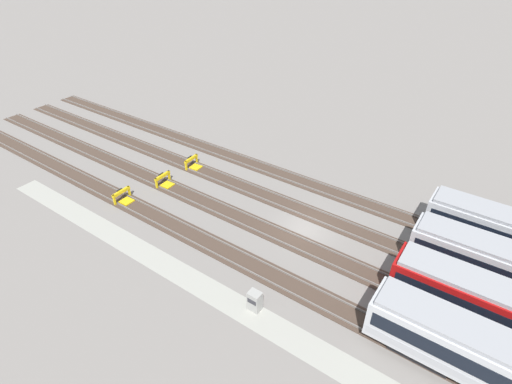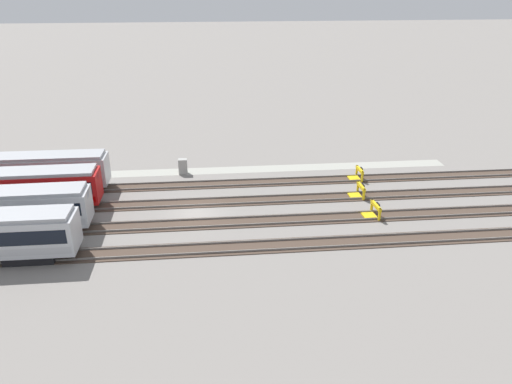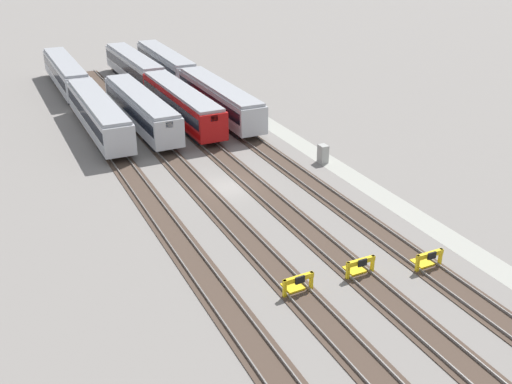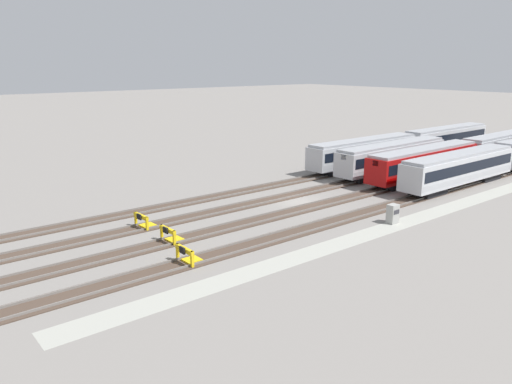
# 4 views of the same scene
# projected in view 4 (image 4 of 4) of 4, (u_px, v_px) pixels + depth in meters

# --- Properties ---
(ground_plane) EXTENTS (400.00, 400.00, 0.00)m
(ground_plane) POSITION_uv_depth(u_px,v_px,m) (299.00, 201.00, 47.95)
(ground_plane) COLOR gray
(service_walkway) EXTENTS (54.00, 2.00, 0.01)m
(service_walkway) POSITION_uv_depth(u_px,v_px,m) (387.00, 228.00, 40.20)
(service_walkway) COLOR #9E9E93
(service_walkway) RESTS_ON ground
(rail_track_nearest) EXTENTS (90.00, 2.24, 0.21)m
(rail_track_nearest) POSITION_uv_depth(u_px,v_px,m) (350.00, 216.00, 43.10)
(rail_track_nearest) COLOR #47382D
(rail_track_nearest) RESTS_ON ground
(rail_track_near_inner) EXTENTS (90.00, 2.24, 0.21)m
(rail_track_near_inner) POSITION_uv_depth(u_px,v_px,m) (315.00, 206.00, 46.33)
(rail_track_near_inner) COLOR #47382D
(rail_track_near_inner) RESTS_ON ground
(rail_track_middle) EXTENTS (90.00, 2.24, 0.21)m
(rail_track_middle) POSITION_uv_depth(u_px,v_px,m) (284.00, 197.00, 49.55)
(rail_track_middle) COLOR #47382D
(rail_track_middle) RESTS_ON ground
(rail_track_far_inner) EXTENTS (90.00, 2.24, 0.21)m
(rail_track_far_inner) POSITION_uv_depth(u_px,v_px,m) (257.00, 188.00, 52.78)
(rail_track_far_inner) COLOR #47382D
(rail_track_far_inner) RESTS_ON ground
(subway_car_front_row_leftmost) EXTENTS (18.06, 3.22, 3.70)m
(subway_car_front_row_leftmost) POSITION_uv_depth(u_px,v_px,m) (503.00, 146.00, 67.75)
(subway_car_front_row_leftmost) COLOR #B7BABF
(subway_car_front_row_leftmost) RESTS_ON ground
(subway_car_front_row_centre) EXTENTS (18.00, 2.87, 3.70)m
(subway_car_front_row_centre) POSITION_uv_depth(u_px,v_px,m) (364.00, 152.00, 62.87)
(subway_car_front_row_centre) COLOR #B7BABF
(subway_car_front_row_centre) RESTS_ON ground
(subway_car_front_row_right_inner) EXTENTS (18.05, 3.16, 3.70)m
(subway_car_front_row_right_inner) POSITION_uv_depth(u_px,v_px,m) (392.00, 157.00, 59.63)
(subway_car_front_row_right_inner) COLOR #B7BABF
(subway_car_front_row_right_inner) RESTS_ON ground
(subway_car_front_row_rightmost) EXTENTS (18.01, 2.89, 3.70)m
(subway_car_front_row_rightmost) POSITION_uv_depth(u_px,v_px,m) (459.00, 168.00, 53.20)
(subway_car_front_row_rightmost) COLOR #B7BABF
(subway_car_front_row_rightmost) RESTS_ON ground
(subway_car_back_row_leftmost) EXTENTS (18.01, 2.89, 3.70)m
(subway_car_back_row_leftmost) POSITION_uv_depth(u_px,v_px,m) (446.00, 138.00, 74.45)
(subway_car_back_row_leftmost) COLOR #B7BABF
(subway_car_back_row_leftmost) RESTS_ON ground
(subway_car_back_row_centre) EXTENTS (18.04, 3.08, 3.70)m
(subway_car_back_row_centre) POSITION_uv_depth(u_px,v_px,m) (424.00, 162.00, 56.38)
(subway_car_back_row_centre) COLOR #A80F0F
(subway_car_back_row_centre) RESTS_ON ground
(bumper_stop_nearest_track) EXTENTS (1.35, 2.00, 1.22)m
(bumper_stop_nearest_track) POSITION_uv_depth(u_px,v_px,m) (188.00, 256.00, 33.08)
(bumper_stop_nearest_track) COLOR gold
(bumper_stop_nearest_track) RESTS_ON ground
(bumper_stop_near_inner_track) EXTENTS (1.36, 2.01, 1.22)m
(bumper_stop_near_inner_track) POSITION_uv_depth(u_px,v_px,m) (171.00, 235.00, 37.00)
(bumper_stop_near_inner_track) COLOR gold
(bumper_stop_near_inner_track) RESTS_ON ground
(bumper_stop_middle_track) EXTENTS (1.38, 2.01, 1.22)m
(bumper_stop_middle_track) POSITION_uv_depth(u_px,v_px,m) (144.00, 221.00, 40.22)
(bumper_stop_middle_track) COLOR gold
(bumper_stop_middle_track) RESTS_ON ground
(electrical_cabinet) EXTENTS (0.90, 0.73, 1.60)m
(electrical_cabinet) POSITION_uv_depth(u_px,v_px,m) (393.00, 214.00, 41.28)
(electrical_cabinet) COLOR #9E9E99
(electrical_cabinet) RESTS_ON ground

